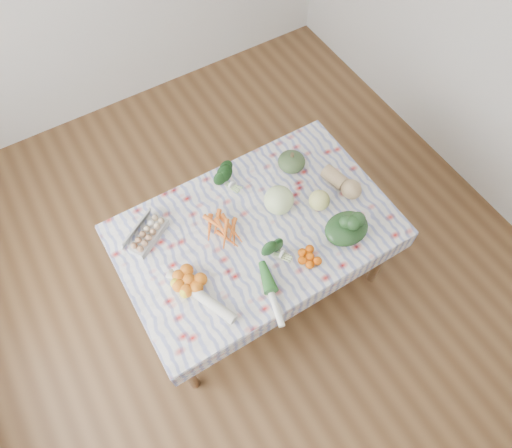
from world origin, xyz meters
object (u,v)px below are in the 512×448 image
cabbage (279,200)px  egg_carton (149,235)px  dining_table (256,235)px  grapefruit (319,200)px  butternut_squash (342,182)px  kabocha_squash (292,162)px

cabbage → egg_carton: bearing=164.2°
dining_table → grapefruit: bearing=-8.3°
butternut_squash → grapefruit: grapefruit is taller
dining_table → grapefruit: (0.42, -0.06, 0.15)m
cabbage → grapefruit: (0.22, -0.12, -0.03)m
egg_carton → kabocha_squash: kabocha_squash is taller
dining_table → cabbage: 0.27m
cabbage → butternut_squash: 0.44m
dining_table → egg_carton: egg_carton is taller
dining_table → egg_carton: bearing=154.6°
dining_table → cabbage: (0.19, 0.06, 0.17)m
egg_carton → cabbage: (0.77, -0.22, 0.05)m
dining_table → butternut_squash: (0.62, -0.02, 0.15)m
butternut_squash → grapefruit: (-0.21, -0.04, 0.00)m
butternut_squash → grapefruit: 0.21m
egg_carton → grapefruit: size_ratio=2.13×
egg_carton → dining_table: bearing=-56.0°
kabocha_squash → grapefruit: bearing=-93.7°
dining_table → kabocha_squash: size_ratio=8.96×
egg_carton → butternut_squash: butternut_squash is taller
butternut_squash → cabbage: bearing=157.9°
kabocha_squash → butternut_squash: butternut_squash is taller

